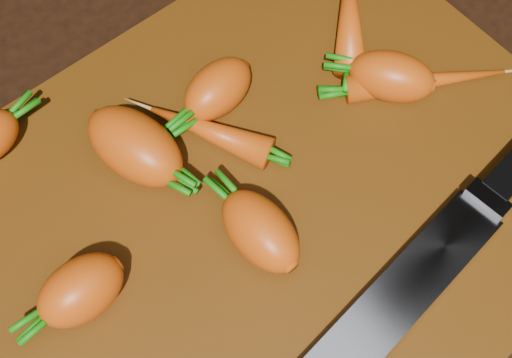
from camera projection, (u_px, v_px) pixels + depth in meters
ground at (264, 208)px, 0.56m from camera, size 2.00×2.00×0.01m
cutting_board at (264, 202)px, 0.55m from camera, size 0.50×0.40×0.01m
carrot_1 at (81, 290)px, 0.49m from camera, size 0.06×0.04×0.04m
carrot_2 at (135, 146)px, 0.54m from camera, size 0.07×0.09×0.05m
carrot_3 at (260, 231)px, 0.51m from camera, size 0.04×0.07×0.04m
carrot_4 at (218, 89)px, 0.57m from camera, size 0.07×0.05×0.04m
carrot_6 at (392, 76)px, 0.57m from camera, size 0.07×0.08×0.04m
carrot_7 at (349, 9)px, 0.61m from camera, size 0.11×0.11×0.03m
carrot_8 at (426, 81)px, 0.58m from camera, size 0.12×0.09×0.02m
carrot_9 at (209, 131)px, 0.56m from camera, size 0.07×0.10×0.03m
knife at (409, 287)px, 0.50m from camera, size 0.35×0.07×0.02m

